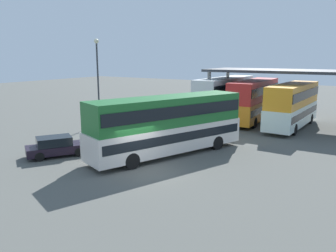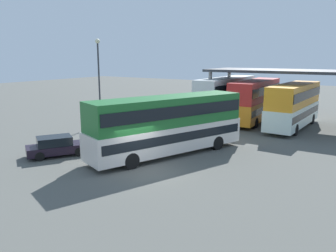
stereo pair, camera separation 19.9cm
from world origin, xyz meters
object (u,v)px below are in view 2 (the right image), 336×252
Objects in this scene: lamppost_tall at (99,72)px; double_decker_mid_row at (255,99)px; double_decker_near_canopy at (226,96)px; parked_hatchback at (57,146)px; double_decker_main at (168,123)px; double_decker_far_right at (294,104)px.

double_decker_mid_row is at bearing 39.15° from lamppost_tall.
double_decker_near_canopy is at bearing 51.04° from lamppost_tall.
double_decker_main is at bearing -23.17° from parked_hatchback.
double_decker_mid_row is at bearing 76.81° from double_decker_far_right.
double_decker_mid_row is (1.04, 14.87, 0.12)m from double_decker_main.
parked_hatchback is at bearing -62.09° from lamppost_tall.
parked_hatchback is at bearing 150.36° from double_decker_far_right.
double_decker_mid_row is at bearing 10.99° from parked_hatchback.
double_decker_near_canopy reaches higher than double_decker_mid_row.
lamppost_tall is (-4.95, 9.34, 4.49)m from parked_hatchback.
double_decker_main is at bearing -170.79° from double_decker_near_canopy.
double_decker_far_right is at bearing -103.91° from double_decker_near_canopy.
double_decker_far_right is (7.61, -1.91, -0.12)m from double_decker_near_canopy.
double_decker_far_right is at bearing -107.10° from double_decker_mid_row.
parked_hatchback is 0.42× the size of double_decker_far_right.
double_decker_near_canopy is (-2.49, 15.64, 0.18)m from double_decker_main.
double_decker_mid_row reaches higher than double_decker_far_right.
double_decker_main is 1.14× the size of double_decker_mid_row.
double_decker_main is 14.90m from double_decker_mid_row.
double_decker_near_canopy is 1.39× the size of lamppost_tall.
lamppost_tall is at bearing 59.44° from parked_hatchback.
double_decker_near_canopy is 1.14× the size of double_decker_far_right.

